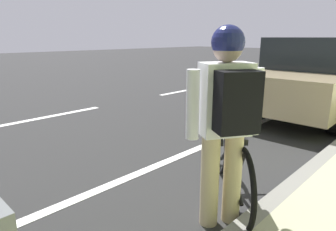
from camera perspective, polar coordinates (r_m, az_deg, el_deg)
lane_stripe_centre at (r=12.35m, az=16.49°, el=7.08°), size 0.14×35.80×0.01m
parked_sedan_tan_second at (r=6.94m, az=26.49°, el=6.81°), size 1.90×4.43×1.52m
bicycle_at_curb at (r=3.00m, az=11.78°, el=-8.34°), size 1.23×1.27×0.74m
cyclist_with_backpack at (r=2.32m, az=11.07°, el=0.73°), size 0.52×0.55×1.62m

